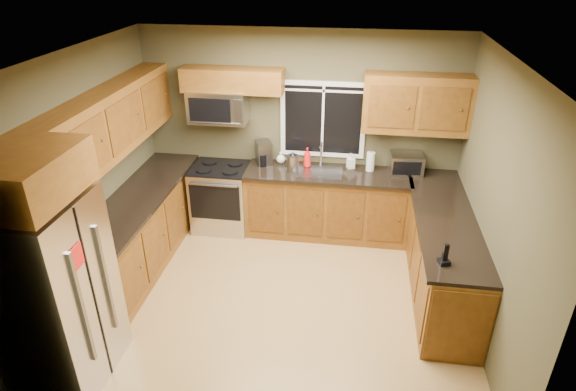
% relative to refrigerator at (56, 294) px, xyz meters
% --- Properties ---
extents(floor, '(4.20, 4.20, 0.00)m').
position_rel_refrigerator_xyz_m(floor, '(1.74, 1.30, -0.90)').
color(floor, '#A58048').
rests_on(floor, ground).
extents(ceiling, '(4.20, 4.20, 0.00)m').
position_rel_refrigerator_xyz_m(ceiling, '(1.74, 1.30, 1.80)').
color(ceiling, white).
rests_on(ceiling, back_wall).
extents(back_wall, '(4.20, 0.00, 4.20)m').
position_rel_refrigerator_xyz_m(back_wall, '(1.74, 3.10, 0.45)').
color(back_wall, '#48442B').
rests_on(back_wall, ground).
extents(front_wall, '(4.20, 0.00, 4.20)m').
position_rel_refrigerator_xyz_m(front_wall, '(1.74, -0.50, 0.45)').
color(front_wall, '#48442B').
rests_on(front_wall, ground).
extents(left_wall, '(0.00, 3.60, 3.60)m').
position_rel_refrigerator_xyz_m(left_wall, '(-0.36, 1.30, 0.45)').
color(left_wall, '#48442B').
rests_on(left_wall, ground).
extents(right_wall, '(0.00, 3.60, 3.60)m').
position_rel_refrigerator_xyz_m(right_wall, '(3.84, 1.30, 0.45)').
color(right_wall, '#48442B').
rests_on(right_wall, ground).
extents(window, '(1.12, 0.03, 1.02)m').
position_rel_refrigerator_xyz_m(window, '(2.04, 3.08, 0.65)').
color(window, white).
rests_on(window, back_wall).
extents(base_cabinets_left, '(0.60, 2.65, 0.90)m').
position_rel_refrigerator_xyz_m(base_cabinets_left, '(-0.06, 1.78, -0.45)').
color(base_cabinets_left, brown).
rests_on(base_cabinets_left, ground).
extents(countertop_left, '(0.65, 2.65, 0.04)m').
position_rel_refrigerator_xyz_m(countertop_left, '(-0.04, 1.78, 0.02)').
color(countertop_left, black).
rests_on(countertop_left, base_cabinets_left).
extents(base_cabinets_back, '(2.17, 0.60, 0.90)m').
position_rel_refrigerator_xyz_m(base_cabinets_back, '(2.15, 2.80, -0.45)').
color(base_cabinets_back, brown).
rests_on(base_cabinets_back, ground).
extents(countertop_back, '(2.17, 0.65, 0.04)m').
position_rel_refrigerator_xyz_m(countertop_back, '(2.15, 2.78, 0.02)').
color(countertop_back, black).
rests_on(countertop_back, base_cabinets_back).
extents(base_cabinets_peninsula, '(0.60, 2.52, 0.90)m').
position_rel_refrigerator_xyz_m(base_cabinets_peninsula, '(3.54, 1.84, -0.45)').
color(base_cabinets_peninsula, brown).
rests_on(base_cabinets_peninsula, ground).
extents(countertop_peninsula, '(0.65, 2.50, 0.04)m').
position_rel_refrigerator_xyz_m(countertop_peninsula, '(3.51, 1.85, 0.02)').
color(countertop_peninsula, black).
rests_on(countertop_peninsula, base_cabinets_peninsula).
extents(upper_cabinets_left, '(0.33, 2.65, 0.72)m').
position_rel_refrigerator_xyz_m(upper_cabinets_left, '(-0.20, 1.78, 0.96)').
color(upper_cabinets_left, brown).
rests_on(upper_cabinets_left, left_wall).
extents(upper_cabinets_back_left, '(1.30, 0.33, 0.30)m').
position_rel_refrigerator_xyz_m(upper_cabinets_back_left, '(0.89, 2.94, 1.17)').
color(upper_cabinets_back_left, brown).
rests_on(upper_cabinets_back_left, back_wall).
extents(upper_cabinets_back_right, '(1.30, 0.33, 0.72)m').
position_rel_refrigerator_xyz_m(upper_cabinets_back_right, '(3.19, 2.94, 0.96)').
color(upper_cabinets_back_right, brown).
rests_on(upper_cabinets_back_right, back_wall).
extents(upper_cabinet_over_fridge, '(0.72, 0.90, 0.38)m').
position_rel_refrigerator_xyz_m(upper_cabinet_over_fridge, '(-0.00, 0.00, 1.13)').
color(upper_cabinet_over_fridge, brown).
rests_on(upper_cabinet_over_fridge, left_wall).
extents(refrigerator, '(0.74, 0.90, 1.80)m').
position_rel_refrigerator_xyz_m(refrigerator, '(0.00, 0.00, 0.00)').
color(refrigerator, '#B7B7BC').
rests_on(refrigerator, ground).
extents(range, '(0.76, 0.69, 0.94)m').
position_rel_refrigerator_xyz_m(range, '(0.69, 2.77, -0.43)').
color(range, '#B7B7BC').
rests_on(range, ground).
extents(microwave, '(0.76, 0.41, 0.42)m').
position_rel_refrigerator_xyz_m(microwave, '(0.69, 2.91, 0.83)').
color(microwave, '#B7B7BC').
rests_on(microwave, back_wall).
extents(sink, '(0.60, 0.42, 0.36)m').
position_rel_refrigerator_xyz_m(sink, '(2.04, 2.79, 0.05)').
color(sink, slate).
rests_on(sink, countertop_back).
extents(toaster_oven, '(0.44, 0.35, 0.26)m').
position_rel_refrigerator_xyz_m(toaster_oven, '(3.15, 2.92, 0.17)').
color(toaster_oven, '#B7B7BC').
rests_on(toaster_oven, countertop_back).
extents(coffee_maker, '(0.27, 0.31, 0.32)m').
position_rel_refrigerator_xyz_m(coffee_maker, '(1.26, 2.94, 0.19)').
color(coffee_maker, slate).
rests_on(coffee_maker, countertop_back).
extents(kettle, '(0.16, 0.16, 0.28)m').
position_rel_refrigerator_xyz_m(kettle, '(1.69, 2.74, 0.17)').
color(kettle, '#B7B7BC').
rests_on(kettle, countertop_back).
extents(paper_towel_roll, '(0.13, 0.13, 0.28)m').
position_rel_refrigerator_xyz_m(paper_towel_roll, '(2.69, 2.93, 0.17)').
color(paper_towel_roll, white).
rests_on(paper_towel_roll, countertop_back).
extents(soap_bottle_a, '(0.10, 0.10, 0.27)m').
position_rel_refrigerator_xyz_m(soap_bottle_a, '(1.86, 2.93, 0.17)').
color(soap_bottle_a, red).
rests_on(soap_bottle_a, countertop_back).
extents(soap_bottle_b, '(0.12, 0.12, 0.20)m').
position_rel_refrigerator_xyz_m(soap_bottle_b, '(2.44, 2.97, 0.14)').
color(soap_bottle_b, white).
rests_on(soap_bottle_b, countertop_back).
extents(soap_bottle_c, '(0.15, 0.15, 0.16)m').
position_rel_refrigerator_xyz_m(soap_bottle_c, '(1.49, 3.00, 0.12)').
color(soap_bottle_c, white).
rests_on(soap_bottle_c, countertop_back).
extents(cordless_phone, '(0.12, 0.12, 0.21)m').
position_rel_refrigerator_xyz_m(cordless_phone, '(3.37, 0.90, 0.10)').
color(cordless_phone, black).
rests_on(cordless_phone, countertop_peninsula).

